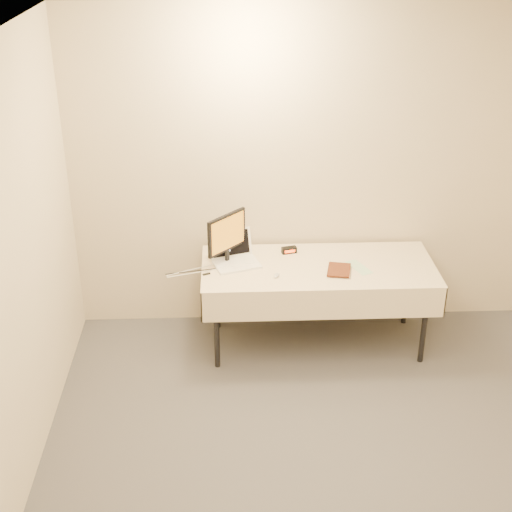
{
  "coord_description": "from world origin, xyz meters",
  "views": [
    {
      "loc": [
        -0.71,
        -2.97,
        3.36
      ],
      "look_at": [
        -0.5,
        1.99,
        0.86
      ],
      "focal_mm": 50.0,
      "sensor_mm": 36.0,
      "label": 1
    }
  ],
  "objects_px": {
    "laptop": "(234,256)",
    "monitor": "(227,235)",
    "table": "(318,272)",
    "book": "(328,257)"
  },
  "relations": [
    {
      "from": "monitor",
      "to": "book",
      "type": "bearing_deg",
      "value": -59.12
    },
    {
      "from": "monitor",
      "to": "book",
      "type": "height_order",
      "value": "monitor"
    },
    {
      "from": "laptop",
      "to": "table",
      "type": "bearing_deg",
      "value": -25.58
    },
    {
      "from": "laptop",
      "to": "book",
      "type": "height_order",
      "value": "laptop"
    },
    {
      "from": "table",
      "to": "book",
      "type": "relative_size",
      "value": 7.94
    },
    {
      "from": "laptop",
      "to": "book",
      "type": "distance_m",
      "value": 0.76
    },
    {
      "from": "laptop",
      "to": "monitor",
      "type": "relative_size",
      "value": 1.02
    },
    {
      "from": "table",
      "to": "monitor",
      "type": "xyz_separation_m",
      "value": [
        -0.73,
        0.08,
        0.31
      ]
    },
    {
      "from": "laptop",
      "to": "book",
      "type": "bearing_deg",
      "value": -31.97
    },
    {
      "from": "laptop",
      "to": "monitor",
      "type": "xyz_separation_m",
      "value": [
        -0.06,
        -0.01,
        0.19
      ]
    }
  ]
}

